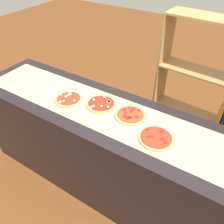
{
  "coord_description": "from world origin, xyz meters",
  "views": [
    {
      "loc": [
        0.76,
        -1.21,
        2.11
      ],
      "look_at": [
        0.0,
        0.0,
        0.97
      ],
      "focal_mm": 37.02,
      "sensor_mm": 36.0,
      "label": 1
    }
  ],
  "objects_px": {
    "pizza_pepperoni_3": "(156,138)",
    "bookshelf": "(209,103)",
    "pizza_mushroom_1": "(101,104)",
    "pizza_pepperoni_2": "(130,115)",
    "pizza_mushroom_0": "(69,99)"
  },
  "relations": [
    {
      "from": "pizza_pepperoni_2",
      "to": "bookshelf",
      "type": "distance_m",
      "value": 1.0
    },
    {
      "from": "pizza_mushroom_0",
      "to": "pizza_pepperoni_3",
      "type": "bearing_deg",
      "value": -1.83
    },
    {
      "from": "pizza_mushroom_1",
      "to": "pizza_pepperoni_2",
      "type": "xyz_separation_m",
      "value": [
        0.27,
        0.01,
        -0.0
      ]
    },
    {
      "from": "pizza_mushroom_1",
      "to": "pizza_pepperoni_2",
      "type": "bearing_deg",
      "value": 1.55
    },
    {
      "from": "pizza_pepperoni_3",
      "to": "bookshelf",
      "type": "bearing_deg",
      "value": 79.58
    },
    {
      "from": "pizza_mushroom_1",
      "to": "bookshelf",
      "type": "bearing_deg",
      "value": 50.0
    },
    {
      "from": "pizza_pepperoni_3",
      "to": "bookshelf",
      "type": "height_order",
      "value": "bookshelf"
    },
    {
      "from": "pizza_mushroom_0",
      "to": "pizza_pepperoni_3",
      "type": "xyz_separation_m",
      "value": [
        0.82,
        -0.03,
        -0.0
      ]
    },
    {
      "from": "pizza_pepperoni_3",
      "to": "bookshelf",
      "type": "relative_size",
      "value": 0.16
    },
    {
      "from": "bookshelf",
      "to": "pizza_pepperoni_3",
      "type": "bearing_deg",
      "value": -100.42
    },
    {
      "from": "pizza_pepperoni_2",
      "to": "pizza_mushroom_0",
      "type": "bearing_deg",
      "value": -169.64
    },
    {
      "from": "pizza_mushroom_0",
      "to": "pizza_pepperoni_2",
      "type": "distance_m",
      "value": 0.56
    },
    {
      "from": "pizza_pepperoni_2",
      "to": "pizza_mushroom_1",
      "type": "bearing_deg",
      "value": -178.45
    },
    {
      "from": "pizza_mushroom_1",
      "to": "pizza_pepperoni_3",
      "type": "distance_m",
      "value": 0.56
    },
    {
      "from": "pizza_pepperoni_2",
      "to": "pizza_pepperoni_3",
      "type": "distance_m",
      "value": 0.3
    }
  ]
}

